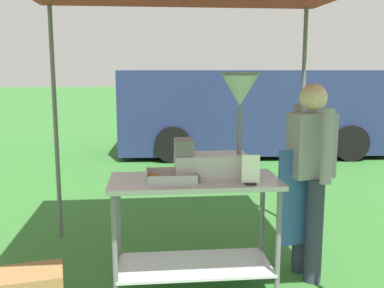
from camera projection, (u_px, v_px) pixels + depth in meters
ground_plane at (160, 159)px, 8.62m from camera, size 70.00×70.00×0.00m
donut_cart at (195, 212)px, 3.45m from camera, size 1.30×0.58×0.89m
donut_tray at (172, 178)px, 3.35m from camera, size 0.39×0.31×0.07m
donut_fryer at (220, 136)px, 3.43m from camera, size 0.64×0.29×0.81m
menu_sign at (251, 172)px, 3.22m from camera, size 0.13×0.05×0.22m
vendor at (309, 171)px, 3.62m from camera, size 0.46×0.54×1.61m
van_navy at (255, 110)px, 9.17m from camera, size 5.48×2.32×1.69m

